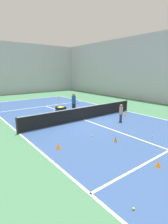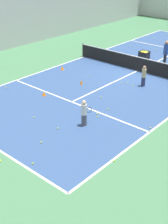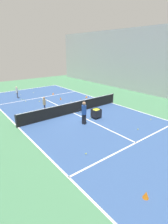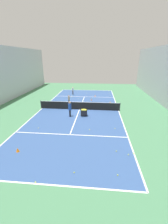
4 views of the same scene
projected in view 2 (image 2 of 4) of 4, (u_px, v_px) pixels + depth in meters
name	position (u px, v px, depth m)	size (l,w,h in m)	color
ground_plane	(137.00, 71.00, 20.66)	(38.95, 38.95, 0.00)	#477F56
court_playing_area	(137.00, 71.00, 20.66)	(9.38, 23.04, 0.00)	#335189
line_sideline_left	(84.00, 57.00, 23.40)	(0.10, 23.04, 0.00)	white
line_service_near	(72.00, 102.00, 16.42)	(9.38, 0.10, 0.00)	white
line_centre_service	(137.00, 71.00, 20.66)	(0.10, 12.67, 0.00)	white
tennis_net	(138.00, 64.00, 20.43)	(9.68, 0.10, 0.97)	#2D2D33
player_near_baseline	(84.00, 111.00, 13.88)	(0.31, 0.61, 1.27)	#4C4C56
coach_at_net	(166.00, 51.00, 21.36)	(0.42, 0.67, 1.69)	black
child_midcourt	(144.00, 75.00, 18.00)	(0.35, 0.35, 1.26)	#2D3351
ball_cart	(144.00, 54.00, 22.20)	(0.64, 0.60, 0.76)	black
training_cone_0	(62.00, 68.00, 20.81)	(0.25, 0.25, 0.24)	orange
training_cone_1	(44.00, 94.00, 17.10)	(0.23, 0.23, 0.22)	orange
training_cone_3	(81.00, 82.00, 18.51)	(0.17, 0.17, 0.31)	orange
tennis_ball_0	(34.00, 117.00, 14.85)	(0.07, 0.07, 0.07)	yellow
tennis_ball_2	(154.00, 38.00, 28.29)	(0.07, 0.07, 0.07)	yellow
tennis_ball_3	(58.00, 128.00, 13.93)	(0.07, 0.07, 0.07)	yellow
tennis_ball_4	(130.00, 45.00, 26.14)	(0.07, 0.07, 0.07)	yellow
tennis_ball_5	(133.00, 86.00, 18.32)	(0.07, 0.07, 0.07)	yellow
tennis_ball_6	(167.00, 34.00, 29.68)	(0.07, 0.07, 0.07)	yellow
tennis_ball_7	(122.00, 83.00, 18.71)	(0.07, 0.07, 0.07)	yellow
tennis_ball_8	(101.00, 98.00, 16.83)	(0.07, 0.07, 0.07)	yellow
tennis_ball_9	(108.00, 109.00, 15.62)	(0.07, 0.07, 0.07)	yellow
tennis_ball_10	(98.00, 117.00, 14.90)	(0.07, 0.07, 0.07)	yellow
tennis_ball_11	(6.00, 87.00, 18.08)	(0.07, 0.07, 0.07)	yellow
tennis_ball_13	(148.00, 63.00, 22.05)	(0.07, 0.07, 0.07)	yellow
tennis_ball_14	(150.00, 128.00, 13.96)	(0.07, 0.07, 0.07)	yellow
tennis_ball_15	(149.00, 36.00, 28.95)	(0.07, 0.07, 0.07)	yellow
tennis_ball_16	(0.00, 161.00, 11.79)	(0.07, 0.07, 0.07)	yellow
tennis_ball_17	(97.00, 114.00, 15.16)	(0.07, 0.07, 0.07)	yellow
tennis_ball_18	(157.00, 49.00, 25.13)	(0.07, 0.07, 0.07)	yellow
tennis_ball_22	(127.00, 83.00, 18.68)	(0.07, 0.07, 0.07)	yellow
tennis_ball_23	(90.00, 76.00, 19.70)	(0.07, 0.07, 0.07)	yellow
tennis_ball_24	(144.00, 36.00, 29.05)	(0.07, 0.07, 0.07)	yellow
tennis_ball_25	(33.00, 163.00, 11.63)	(0.07, 0.07, 0.07)	yellow
tennis_ball_27	(41.00, 142.00, 12.91)	(0.07, 0.07, 0.07)	yellow
tennis_ball_28	(114.00, 161.00, 11.79)	(0.07, 0.07, 0.07)	yellow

